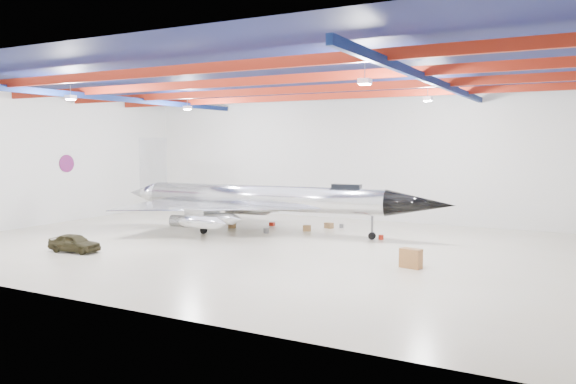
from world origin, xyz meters
The scene contains 17 objects.
floor centered at (0.00, 0.00, 0.00)m, with size 40.00×40.00×0.00m, color beige.
wall_back centered at (0.00, 15.00, 5.50)m, with size 40.00×40.00×0.00m, color silver.
wall_left centered at (-20.00, 0.00, 5.50)m, with size 30.00×30.00×0.00m, color silver.
ceiling centered at (0.00, 0.00, 11.00)m, with size 40.00×40.00×0.00m, color #0A0F38.
ceiling_structure centered at (0.00, 0.00, 10.32)m, with size 39.50×29.50×1.08m.
wall_roundel centered at (-19.94, 2.00, 5.00)m, with size 1.50×1.50×0.10m, color #B21414.
jet_aircraft centered at (-2.05, 4.68, 2.36)m, with size 26.40×16.44×7.20m.
jeep centered at (-8.42, -7.45, 0.57)m, with size 1.36×3.37×1.15m, color #312C18.
desk centered at (11.31, -2.06, 0.53)m, with size 1.16×0.58×1.06m, color brown.
crate_ply centered at (-5.28, 5.42, 0.18)m, with size 0.50×0.40×0.35m, color olive.
toolbox_red centered at (-3.03, 7.94, 0.14)m, with size 0.41×0.33×0.29m, color #9C1D0F.
engine_drum centered at (-1.56, 4.46, 0.19)m, with size 0.42×0.42×0.38m, color #59595B.
parts_bin centered at (1.61, 8.94, 0.22)m, with size 0.62×0.50×0.43m, color olive.
crate_small centered at (-8.25, 5.79, 0.13)m, with size 0.37×0.30×0.26m, color #59595B.
tool_chest centered at (6.98, 5.82, 0.17)m, with size 0.37×0.37×0.33m, color #9C1D0F.
oil_barrel centered at (0.71, 6.81, 0.22)m, with size 0.63×0.50×0.44m, color olive.
spares_box centered at (2.41, 9.61, 0.15)m, with size 0.34×0.34×0.31m, color #59595B.
Camera 1 is at (19.46, -31.64, 6.76)m, focal length 35.00 mm.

